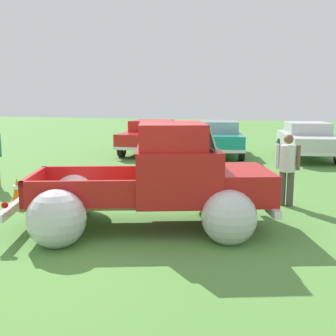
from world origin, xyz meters
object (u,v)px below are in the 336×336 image
(show_car_1, at_px, (219,137))
(lane_cone_0, at_px, (17,192))
(vintage_pickup_truck, at_px, (163,186))
(show_car_0, at_px, (151,135))
(spectator_1, at_px, (287,166))
(show_car_2, at_px, (307,139))
(lane_cone_1, at_px, (189,183))

(show_car_1, bearing_deg, lane_cone_0, -29.41)
(vintage_pickup_truck, relative_size, show_car_1, 1.07)
(show_car_1, bearing_deg, vintage_pickup_truck, -8.62)
(show_car_0, relative_size, spectator_1, 2.91)
(show_car_2, bearing_deg, spectator_1, -15.04)
(show_car_1, distance_m, spectator_1, 8.15)
(vintage_pickup_truck, relative_size, lane_cone_0, 7.93)
(show_car_2, distance_m, lane_cone_0, 11.52)
(show_car_1, height_order, spectator_1, spectator_1)
(show_car_0, distance_m, lane_cone_0, 9.31)
(show_car_2, bearing_deg, vintage_pickup_truck, -25.88)
(vintage_pickup_truck, height_order, lane_cone_1, vintage_pickup_truck)
(vintage_pickup_truck, height_order, spectator_1, vintage_pickup_truck)
(lane_cone_0, xyz_separation_m, lane_cone_1, (3.38, 2.09, 0.00))
(show_car_0, height_order, show_car_1, same)
(spectator_1, distance_m, lane_cone_1, 2.40)
(show_car_1, relative_size, lane_cone_0, 7.39)
(show_car_0, height_order, lane_cone_0, show_car_0)
(show_car_0, xyz_separation_m, spectator_1, (5.82, -7.52, 0.11))
(spectator_1, bearing_deg, vintage_pickup_truck, 141.57)
(show_car_2, xyz_separation_m, lane_cone_0, (-6.32, -9.62, -0.47))
(spectator_1, xyz_separation_m, lane_cone_1, (-2.30, 0.32, -0.59))
(show_car_2, bearing_deg, show_car_0, -97.48)
(vintage_pickup_truck, xyz_separation_m, show_car_2, (2.80, 10.06, 0.03))
(lane_cone_0, relative_size, lane_cone_1, 1.00)
(lane_cone_1, bearing_deg, spectator_1, -7.82)
(vintage_pickup_truck, relative_size, lane_cone_1, 7.93)
(vintage_pickup_truck, height_order, show_car_2, vintage_pickup_truck)
(lane_cone_1, bearing_deg, show_car_1, 94.41)
(vintage_pickup_truck, height_order, show_car_0, vintage_pickup_truck)
(lane_cone_0, bearing_deg, show_car_2, 56.67)
(show_car_0, relative_size, lane_cone_1, 7.33)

